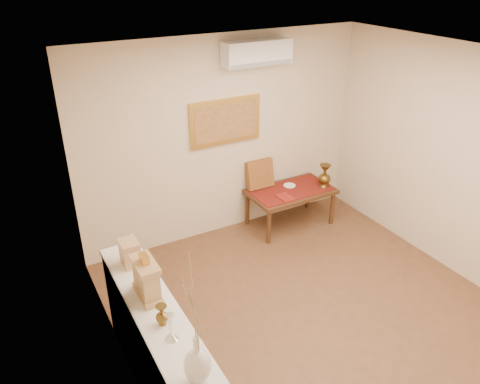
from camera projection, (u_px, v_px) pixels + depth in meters
floor at (322, 321)px, 5.03m from camera, size 4.50×4.50×0.00m
ceiling at (349, 68)px, 3.81m from camera, size 4.50×4.50×0.00m
wall_back at (225, 139)px, 6.17m from camera, size 4.00×0.02×2.70m
wall_left at (127, 275)px, 3.56m from camera, size 0.02×4.50×2.70m
wall_right at (473, 170)px, 5.28m from camera, size 0.02×4.50×2.70m
white_vase at (195, 325)px, 2.91m from camera, size 0.19×0.19×0.98m
candlestick at (171, 327)px, 3.42m from camera, size 0.11×0.11×0.23m
brass_urn_small at (162, 313)px, 3.56m from camera, size 0.10×0.10×0.22m
table_cloth at (291, 190)px, 6.61m from camera, size 1.14×0.59×0.01m
brass_urn_tall at (325, 173)px, 6.61m from camera, size 0.18×0.18×0.41m
plate at (289, 185)px, 6.71m from camera, size 0.17×0.17×0.01m
menu at (285, 197)px, 6.39m from camera, size 0.19×0.26×0.01m
cushion at (260, 174)px, 6.60m from camera, size 0.40×0.18×0.42m
display_ledge at (158, 350)px, 4.02m from camera, size 0.37×2.02×0.98m
mantel_clock at (147, 279)px, 3.83m from camera, size 0.17×0.36×0.41m
wooden_chest at (130, 253)px, 4.26m from camera, size 0.16×0.21×0.24m
low_table at (291, 194)px, 6.65m from camera, size 1.20×0.70×0.55m
painting at (225, 121)px, 6.04m from camera, size 1.00×0.06×0.60m
ac_unit at (257, 53)px, 5.75m from camera, size 0.90×0.25×0.30m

